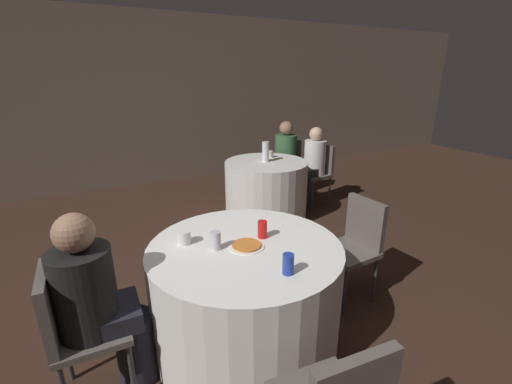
% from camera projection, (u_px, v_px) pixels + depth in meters
% --- Properties ---
extents(ground_plane, '(16.00, 16.00, 0.00)m').
position_uv_depth(ground_plane, '(213.00, 345.00, 2.45)').
color(ground_plane, '#382319').
extents(wall_back, '(16.00, 0.06, 2.80)m').
position_uv_depth(wall_back, '(115.00, 103.00, 5.50)').
color(wall_back, '#7A6B5B').
rests_on(wall_back, ground_plane).
extents(table_near, '(1.30, 1.30, 0.76)m').
position_uv_depth(table_near, '(246.00, 294.00, 2.39)').
color(table_near, white).
rests_on(table_near, ground_plane).
extents(table_far, '(1.08, 1.08, 0.76)m').
position_uv_depth(table_far, '(266.00, 189.00, 4.56)').
color(table_far, white).
rests_on(table_far, ground_plane).
extents(chair_near_west, '(0.41, 0.41, 0.87)m').
position_uv_depth(chair_near_west, '(72.00, 323.00, 1.90)').
color(chair_near_west, '#59514C').
rests_on(chair_near_west, ground_plane).
extents(chair_near_east, '(0.43, 0.42, 0.87)m').
position_uv_depth(chair_near_east, '(356.00, 239.00, 2.86)').
color(chair_near_east, '#59514C').
rests_on(chair_near_east, ground_plane).
extents(chair_far_northeast, '(0.56, 0.56, 0.87)m').
position_uv_depth(chair_far_northeast, '(287.00, 162.00, 5.34)').
color(chair_far_northeast, '#59514C').
rests_on(chair_far_northeast, ground_plane).
extents(chair_far_east, '(0.45, 0.44, 0.87)m').
position_uv_depth(chair_far_east, '(319.00, 168.00, 5.01)').
color(chair_far_east, '#59514C').
rests_on(chair_far_east, ground_plane).
extents(person_green_jacket, '(0.47, 0.46, 1.18)m').
position_uv_depth(person_green_jacket, '(284.00, 160.00, 5.18)').
color(person_green_jacket, black).
rests_on(person_green_jacket, ground_plane).
extents(person_black_shirt, '(0.50, 0.33, 1.17)m').
position_uv_depth(person_black_shirt, '(102.00, 305.00, 1.94)').
color(person_black_shirt, black).
rests_on(person_black_shirt, ground_plane).
extents(person_white_shirt, '(0.49, 0.33, 1.14)m').
position_uv_depth(person_white_shirt, '(310.00, 167.00, 4.91)').
color(person_white_shirt, '#282828').
rests_on(person_white_shirt, ground_plane).
extents(pizza_plate_near, '(0.24, 0.24, 0.02)m').
position_uv_depth(pizza_plate_near, '(246.00, 246.00, 2.25)').
color(pizza_plate_near, white).
rests_on(pizza_plate_near, table_near).
extents(soda_can_blue, '(0.07, 0.07, 0.12)m').
position_uv_depth(soda_can_blue, '(288.00, 264.00, 1.93)').
color(soda_can_blue, '#1E38A5').
rests_on(soda_can_blue, table_near).
extents(soda_can_silver, '(0.07, 0.07, 0.12)m').
position_uv_depth(soda_can_silver, '(216.00, 240.00, 2.21)').
color(soda_can_silver, silver).
rests_on(soda_can_silver, table_near).
extents(soda_can_red, '(0.07, 0.07, 0.12)m').
position_uv_depth(soda_can_red, '(262.00, 229.00, 2.36)').
color(soda_can_red, red).
rests_on(soda_can_red, table_near).
extents(cup_near, '(0.09, 0.09, 0.09)m').
position_uv_depth(cup_near, '(184.00, 237.00, 2.28)').
color(cup_near, white).
rests_on(cup_near, table_near).
extents(bottle_far, '(0.09, 0.09, 0.26)m').
position_uv_depth(bottle_far, '(266.00, 152.00, 4.40)').
color(bottle_far, white).
rests_on(bottle_far, table_far).
extents(cup_far, '(0.08, 0.08, 0.09)m').
position_uv_depth(cup_far, '(270.00, 154.00, 4.65)').
color(cup_far, silver).
rests_on(cup_far, table_far).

